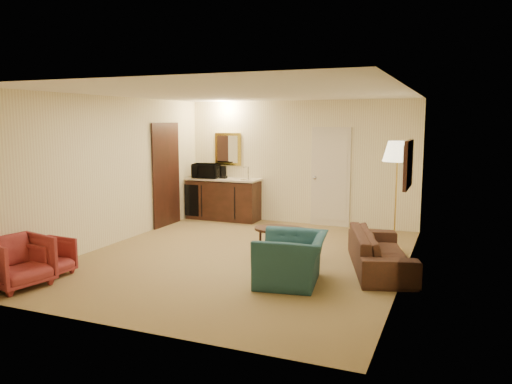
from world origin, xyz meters
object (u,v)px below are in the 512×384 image
wetbar_cabinet (223,199)px  waste_bin (249,215)px  coffee_table (281,244)px  floor_lamp (396,196)px  sofa (381,244)px  coffee_maker (223,172)px  teal_armchair (292,251)px  rose_chair_far (18,260)px  rose_chair_near (48,256)px  microwave (206,169)px

wetbar_cabinet → waste_bin: wetbar_cabinet is taller
coffee_table → floor_lamp: bearing=37.7°
sofa → coffee_maker: coffee_maker is taller
sofa → teal_armchair: size_ratio=1.91×
rose_chair_far → coffee_table: 3.77m
rose_chair_far → waste_bin: rose_chair_far is taller
wetbar_cabinet → rose_chair_far: (-0.50, -5.13, -0.09)m
rose_chair_near → coffee_maker: (0.50, 4.62, 0.77)m
waste_bin → teal_armchair: bearing=-59.0°
rose_chair_far → floor_lamp: size_ratio=0.40×
rose_chair_far → floor_lamp: (4.35, 3.81, 0.56)m
coffee_table → microwave: (-2.64, 2.48, 0.87)m
sofa → teal_armchair: 1.48m
teal_armchair → coffee_table: 1.20m
waste_bin → microwave: size_ratio=0.59×
rose_chair_far → waste_bin: size_ratio=2.20×
sofa → coffee_table: bearing=73.2°
waste_bin → rose_chair_far: bearing=-102.8°
teal_armchair → sofa: bearing=127.4°
sofa → waste_bin: 4.02m
coffee_table → floor_lamp: floor_lamp is taller
teal_armchair → rose_chair_near: teal_armchair is taller
rose_chair_near → coffee_table: (2.75, 2.06, -0.04)m
wetbar_cabinet → waste_bin: size_ratio=4.88×
rose_chair_far → waste_bin: bearing=-0.2°
sofa → wetbar_cabinet: bearing=39.2°
coffee_table → coffee_maker: 3.50m
rose_chair_far → teal_armchair: bearing=-52.6°
sofa → teal_armchair: teal_armchair is taller
sofa → rose_chair_near: size_ratio=3.36×
wetbar_cabinet → coffee_maker: 0.60m
rose_chair_near → microwave: microwave is taller
teal_armchair → wetbar_cabinet: bearing=-151.4°
sofa → coffee_maker: (-3.80, 2.55, 0.68)m
sofa → microwave: size_ratio=3.40×
wetbar_cabinet → floor_lamp: size_ratio=0.88×
teal_armchair → floor_lamp: floor_lamp is taller
sofa → teal_armchair: (-1.02, -1.07, 0.07)m
rose_chair_far → coffee_maker: 5.20m
rose_chair_near → coffee_table: rose_chair_near is taller
wetbar_cabinet → microwave: size_ratio=2.86×
microwave → coffee_maker: (0.39, 0.08, -0.06)m
wetbar_cabinet → microwave: (-0.39, -0.07, 0.65)m
rose_chair_near → microwave: size_ratio=1.01×
rose_chair_far → rose_chair_near: bearing=12.6°
rose_chair_near → coffee_table: 3.44m
wetbar_cabinet → rose_chair_far: size_ratio=2.22×
wetbar_cabinet → microwave: 0.76m
floor_lamp → microwave: floor_lamp is taller
wetbar_cabinet → rose_chair_near: (-0.50, -4.61, -0.17)m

